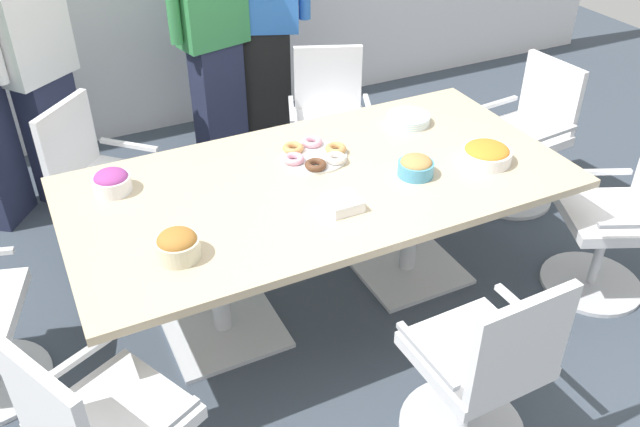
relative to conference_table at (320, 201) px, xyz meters
The scene contains 17 objects.
ground_plane 0.63m from the conference_table, ahead, with size 10.00×10.00×0.01m, color #3D4754.
conference_table is the anchor object (origin of this frame).
office_chair_0 1.13m from the conference_table, 81.08° to the right, with size 0.55×0.55×0.91m.
office_chair_1 1.57m from the conference_table, 22.23° to the right, with size 0.71×0.71×0.91m.
office_chair_2 1.67m from the conference_table, 12.01° to the left, with size 0.59×0.59×0.91m.
office_chair_3 1.21m from the conference_table, 60.87° to the left, with size 0.70×0.70×0.91m.
office_chair_4 1.32m from the conference_table, 134.19° to the left, with size 0.76×0.76×0.91m.
person_standing_1 2.00m from the conference_table, 121.84° to the left, with size 0.53×0.44×1.73m.
person_standing_2 1.71m from the conference_table, 88.45° to the left, with size 0.61×0.32×1.80m.
person_standing_3 1.78m from the conference_table, 75.98° to the left, with size 0.59×0.37×1.87m.
snack_bowl_pretzels 0.85m from the conference_table, 159.58° to the right, with size 0.18×0.18×0.12m.
snack_bowl_cookies 0.49m from the conference_table, 21.45° to the right, with size 0.17×0.17×0.10m.
snack_bowl_candy_mix 0.98m from the conference_table, 160.30° to the left, with size 0.18×0.18×0.11m.
snack_bowl_chips_orange 0.86m from the conference_table, 14.68° to the right, with size 0.25×0.25×0.09m.
donut_platter 0.25m from the conference_table, 71.98° to the left, with size 0.34×0.33×0.04m.
plate_stack 0.78m from the conference_table, 24.48° to the left, with size 0.24×0.24×0.05m.
napkin_pile 0.31m from the conference_table, 94.12° to the right, with size 0.15×0.15×0.05m, color white.
Camera 1 is at (-1.21, -2.46, 2.42)m, focal length 37.64 mm.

